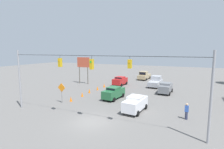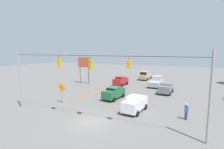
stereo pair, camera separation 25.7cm
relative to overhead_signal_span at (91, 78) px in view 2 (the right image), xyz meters
name	(u,v)px [view 2 (the right image)]	position (x,y,z in m)	size (l,w,h in m)	color
ground_plane	(90,122)	(-0.07, 0.29, -4.60)	(140.00, 140.00, 0.00)	#605E5B
overhead_signal_span	(91,78)	(0.00, 0.00, 0.00)	(21.41, 0.38, 7.37)	#939399
sedan_white_crossing_near	(135,103)	(-3.25, -4.74, -3.61)	(2.26, 4.41, 1.90)	silver
sedan_red_withflow_far	(121,81)	(4.41, -18.94, -3.65)	(2.33, 4.04, 1.83)	red
pickup_truck_silver_oncoming_deep	(156,82)	(-2.73, -20.85, -3.63)	(2.36, 5.46, 2.12)	#A8AAB2
sedan_grey_oncoming_far	(166,88)	(-5.35, -15.65, -3.64)	(2.17, 4.26, 1.85)	slate
sedan_green_withflow_mid	(114,93)	(1.39, -8.77, -3.64)	(2.29, 4.58, 1.84)	#236038
pickup_truck_tan_withflow_deep	(145,76)	(1.60, -28.46, -3.63)	(2.43, 5.32, 2.12)	tan
traffic_cone_nearest	(71,99)	(6.45, -4.88, -4.23)	(0.37, 0.37, 0.74)	orange
traffic_cone_second	(82,94)	(6.46, -7.78, -4.23)	(0.37, 0.37, 0.74)	orange
traffic_cone_third	(90,91)	(6.71, -10.33, -4.23)	(0.37, 0.37, 0.74)	orange
traffic_cone_fourth	(98,88)	(6.50, -12.87, -4.23)	(0.37, 0.37, 0.74)	orange
traffic_cone_fifth	(105,85)	(6.51, -15.62, -4.23)	(0.37, 0.37, 0.74)	orange
roadside_billboard	(84,65)	(12.41, -17.22, -0.39)	(3.10, 0.16, 5.85)	#4C473D
work_zone_sign	(62,89)	(7.12, -3.76, -2.62)	(1.27, 0.06, 2.84)	slate
pedestrian	(186,111)	(-8.97, -4.58, -3.70)	(0.40, 0.28, 1.79)	#2D334C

